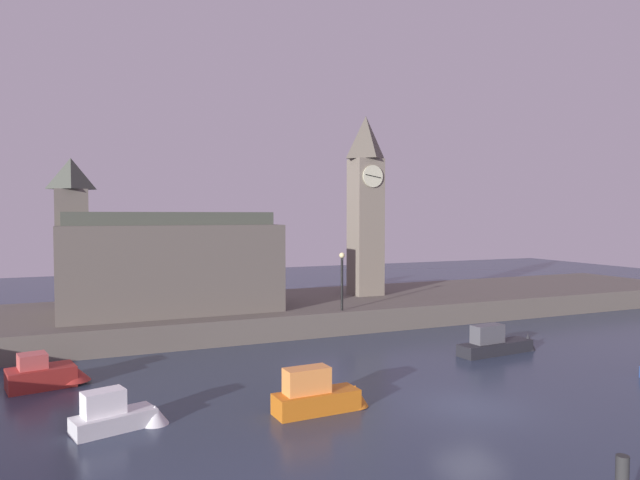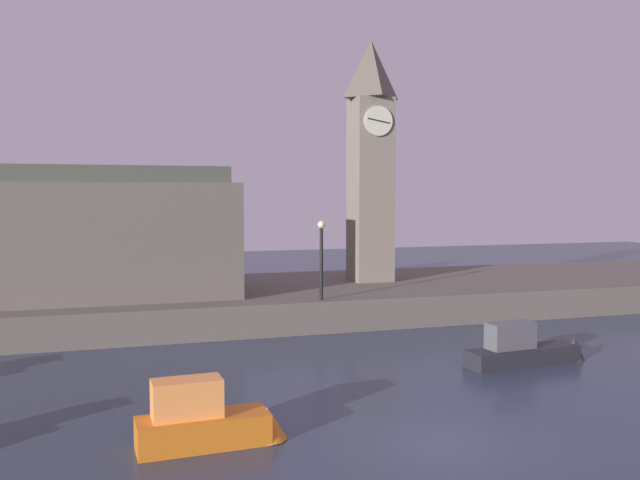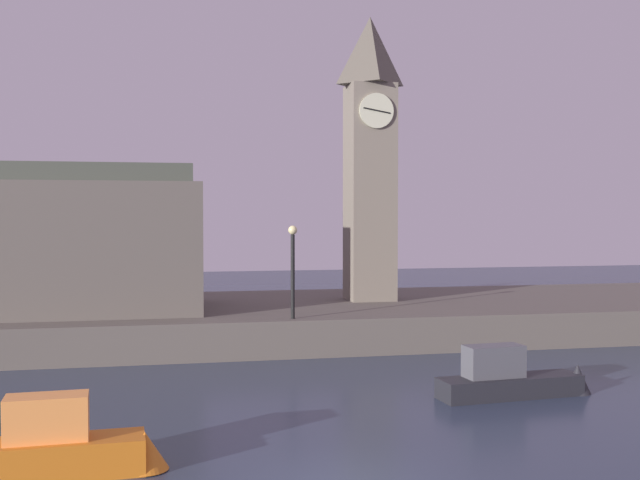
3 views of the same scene
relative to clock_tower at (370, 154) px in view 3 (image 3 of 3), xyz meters
The scene contains 6 objects.
far_embankment 9.98m from the clock_tower, behind, with size 70.00×12.00×1.50m, color #5B544C.
clock_tower is the anchor object (origin of this frame).
parliament_hall 15.75m from the clock_tower, behind, with size 13.31×6.71×9.47m.
streetlamp 8.92m from the clock_tower, 129.19° to the right, with size 0.36×0.36×3.70m.
boat_patrol_orange 23.47m from the clock_tower, 122.28° to the right, with size 3.91×1.34×1.77m.
boat_barge_dark 16.14m from the clock_tower, 85.96° to the right, with size 5.19×1.55×1.85m.
Camera 3 is at (-3.78, -15.59, 5.71)m, focal length 43.64 mm.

